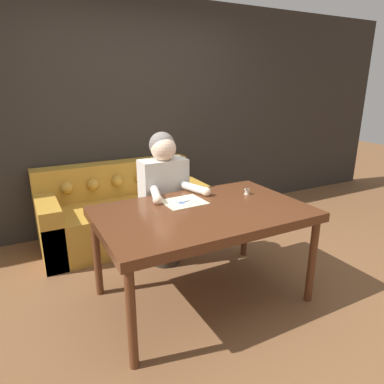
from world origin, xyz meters
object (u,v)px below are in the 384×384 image
couch (123,213)px  thread_spool (247,192)px  dining_table (203,218)px  scissors (185,202)px  person (164,198)px

couch → thread_spool: couch is taller
dining_table → scissors: scissors is taller
dining_table → couch: bearing=99.3°
dining_table → thread_spool: (0.52, 0.15, 0.09)m
couch → person: 0.83m
couch → person: size_ratio=1.38×
couch → person: person is taller
dining_table → scissors: 0.23m
person → couch: bearing=104.9°
person → thread_spool: 0.76m
person → scissors: (-0.01, -0.45, 0.10)m
dining_table → person: 0.66m
couch → thread_spool: bearing=-58.9°
scissors → dining_table: bearing=-78.3°
dining_table → scissors: size_ratio=7.02×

